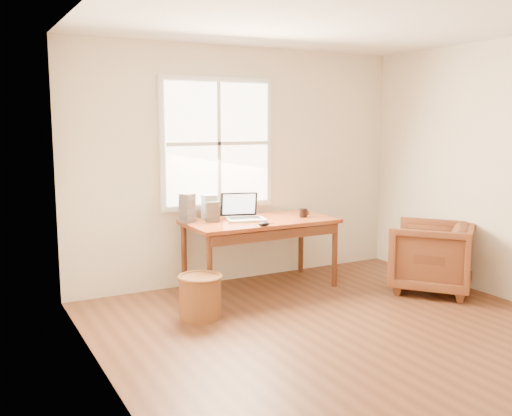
% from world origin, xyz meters
% --- Properties ---
extents(room_shell, '(4.04, 4.54, 2.64)m').
position_xyz_m(room_shell, '(-0.02, 0.16, 1.32)').
color(room_shell, brown).
rests_on(room_shell, ground).
extents(desk, '(1.60, 0.80, 0.04)m').
position_xyz_m(desk, '(0.00, 1.80, 0.73)').
color(desk, brown).
rests_on(desk, room_shell).
extents(armchair, '(1.13, 1.13, 0.74)m').
position_xyz_m(armchair, '(1.55, 0.85, 0.37)').
color(armchair, brown).
rests_on(armchair, room_shell).
extents(wicker_stool, '(0.44, 0.44, 0.38)m').
position_xyz_m(wicker_stool, '(-0.94, 1.22, 0.19)').
color(wicker_stool, brown).
rests_on(wicker_stool, room_shell).
extents(laptop, '(0.49, 0.51, 0.30)m').
position_xyz_m(laptop, '(-0.16, 1.82, 0.90)').
color(laptop, '#BABDC1').
rests_on(laptop, desk).
extents(mouse, '(0.13, 0.09, 0.04)m').
position_xyz_m(mouse, '(-0.15, 1.45, 0.77)').
color(mouse, black).
rests_on(mouse, desk).
extents(coffee_mug, '(0.11, 0.11, 0.09)m').
position_xyz_m(coffee_mug, '(0.50, 1.72, 0.80)').
color(coffee_mug, black).
rests_on(coffee_mug, desk).
extents(cd_stack_a, '(0.14, 0.13, 0.27)m').
position_xyz_m(cd_stack_a, '(-0.48, 2.04, 0.89)').
color(cd_stack_a, silver).
rests_on(cd_stack_a, desk).
extents(cd_stack_b, '(0.16, 0.15, 0.21)m').
position_xyz_m(cd_stack_b, '(-0.49, 1.94, 0.85)').
color(cd_stack_b, '#26262B').
rests_on(cd_stack_b, desk).
extents(cd_stack_c, '(0.17, 0.16, 0.30)m').
position_xyz_m(cd_stack_c, '(-0.74, 2.01, 0.90)').
color(cd_stack_c, '#908F9B').
rests_on(cd_stack_c, desk).
extents(cd_stack_d, '(0.16, 0.15, 0.17)m').
position_xyz_m(cd_stack_d, '(-0.45, 2.10, 0.84)').
color(cd_stack_d, '#B2B8BE').
rests_on(cd_stack_d, desk).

